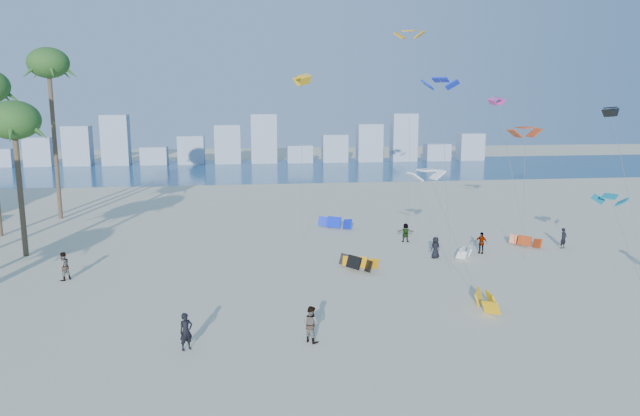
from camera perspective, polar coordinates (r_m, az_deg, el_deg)
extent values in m
plane|color=beige|center=(26.82, -2.24, -16.20)|extent=(220.00, 220.00, 0.00)
plane|color=navy|center=(96.60, -5.88, 3.56)|extent=(220.00, 220.00, 0.00)
imported|color=black|center=(30.33, -12.44, -11.24)|extent=(0.80, 0.73, 1.84)
imported|color=gray|center=(30.55, -0.85, -10.81)|extent=(1.12, 1.13, 1.84)
imported|color=black|center=(46.01, 10.77, -3.67)|extent=(0.90, 0.72, 1.61)
imported|color=gray|center=(48.12, 14.87, -3.17)|extent=(1.00, 0.94, 1.66)
imported|color=gray|center=(50.56, 8.03, -2.29)|extent=(1.52, 0.80, 1.57)
imported|color=black|center=(51.74, 21.86, -2.64)|extent=(0.70, 0.60, 1.63)
imported|color=gray|center=(43.35, -22.93, -5.06)|extent=(1.16, 1.16, 1.90)
cylinder|color=#595959|center=(38.27, 12.30, -2.30)|extent=(2.23, 4.31, 7.31)
cylinder|color=#595959|center=(44.26, 11.69, 3.27)|extent=(0.40, 5.04, 13.05)
cylinder|color=#595959|center=(49.35, 18.60, 1.55)|extent=(1.72, 4.70, 9.40)
cylinder|color=#595959|center=(51.56, -1.72, 4.81)|extent=(0.29, 3.22, 13.54)
cylinder|color=#595959|center=(56.59, 17.41, 3.88)|extent=(1.54, 3.78, 11.61)
cylinder|color=#595959|center=(45.22, 26.71, -2.70)|extent=(0.57, 5.23, 5.02)
cylinder|color=#595959|center=(53.93, 8.38, 7.08)|extent=(0.86, 4.80, 17.49)
cylinder|color=#595959|center=(57.97, 26.59, 2.99)|extent=(1.19, 3.69, 10.84)
cylinder|color=brown|center=(50.16, -26.30, 1.58)|extent=(0.40, 0.40, 10.17)
ellipsoid|color=#29531D|center=(49.69, -26.79, 7.37)|extent=(3.80, 3.80, 2.85)
cylinder|color=brown|center=(63.58, -23.60, 5.65)|extent=(0.40, 0.40, 14.83)
ellipsoid|color=#29531D|center=(63.46, -24.12, 12.32)|extent=(3.80, 3.80, 2.85)
cube|color=#9EADBF|center=(113.64, -27.77, 4.22)|extent=(4.40, 3.00, 3.00)
cube|color=#9EADBF|center=(111.52, -24.82, 4.83)|extent=(4.40, 3.00, 4.80)
cube|color=#9EADBF|center=(109.72, -21.76, 5.44)|extent=(4.40, 3.00, 6.60)
cube|color=#9EADBF|center=(108.25, -18.60, 6.06)|extent=(4.40, 3.00, 8.40)
cube|color=#9EADBF|center=(107.43, -15.26, 4.77)|extent=(4.40, 3.00, 3.00)
cube|color=#9EADBF|center=(106.64, -11.98, 5.36)|extent=(4.40, 3.00, 4.80)
cube|color=#9EADBF|center=(106.22, -8.64, 5.94)|extent=(4.40, 3.00, 6.60)
cube|color=#9EADBF|center=(106.16, -5.29, 6.50)|extent=(4.40, 3.00, 8.40)
cube|color=#9EADBF|center=(106.77, -1.93, 5.11)|extent=(4.40, 3.00, 3.00)
cube|color=#9EADBF|center=(107.42, 1.38, 5.63)|extent=(4.40, 3.00, 4.80)
cube|color=#9EADBF|center=(108.42, 4.65, 6.12)|extent=(4.40, 3.00, 6.60)
cube|color=#9EADBF|center=(109.77, 7.85, 6.59)|extent=(4.40, 3.00, 8.40)
cube|color=#9EADBF|center=(111.75, 10.90, 5.18)|extent=(4.40, 3.00, 3.00)
cube|color=#9EADBF|center=(113.73, 13.90, 5.61)|extent=(4.40, 3.00, 4.80)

